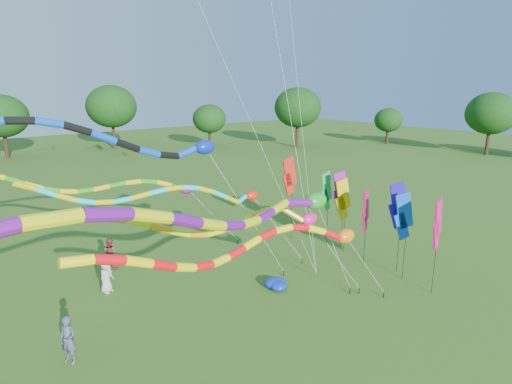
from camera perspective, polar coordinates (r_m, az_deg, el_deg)
ground at (r=18.71m, az=11.92°, el=-17.57°), size 160.00×160.00×0.00m
tree_ring at (r=16.20m, az=19.28°, el=-1.53°), size 118.60×118.83×9.69m
tube_kite_red at (r=14.69m, az=2.00°, el=-6.92°), size 13.79×1.46×6.53m
tube_kite_orange at (r=15.35m, az=-3.90°, el=-3.96°), size 13.67×1.14×6.80m
tube_kite_purple at (r=11.59m, az=-5.52°, el=-3.28°), size 17.97×4.43×8.34m
tube_kite_blue at (r=17.10m, az=-21.20°, el=6.53°), size 16.37×2.85×9.45m
tube_kite_cyan at (r=19.05m, az=-10.08°, el=-0.42°), size 13.10×1.89×6.82m
tube_kite_green at (r=23.40m, az=-18.63°, el=0.85°), size 13.90×2.54×6.73m
banner_pole_blue_b at (r=23.09m, az=18.39°, el=-1.75°), size 1.11×0.51×4.96m
banner_pole_magenta_a at (r=21.24m, az=23.03°, el=-4.07°), size 1.15×0.34×4.77m
banner_pole_blue_a at (r=22.38m, az=19.07°, el=-3.09°), size 1.11×0.51×4.66m
banner_pole_violet at (r=25.36m, az=11.18°, el=0.01°), size 1.15×0.36×4.92m
banner_pole_magenta_b at (r=23.79m, az=14.40°, el=-2.49°), size 1.11×0.50×4.36m
banner_pole_red at (r=26.82m, az=4.47°, el=2.10°), size 1.16×0.15×5.42m
banner_pole_green at (r=25.89m, az=9.35°, el=0.04°), size 1.16×0.24×4.76m
banner_pole_orange at (r=25.15m, az=11.50°, el=-0.98°), size 1.15×0.31×4.55m
blue_nylon_heap at (r=21.26m, az=3.83°, el=-12.45°), size 1.22×1.43×0.53m
person_a at (r=22.06m, az=-19.34°, el=-10.57°), size 0.95×0.87×1.62m
person_b at (r=17.46m, az=-23.78°, el=-17.61°), size 0.70×0.79×1.80m
person_c at (r=24.69m, az=-18.86°, el=-7.74°), size 0.95×1.03×1.70m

